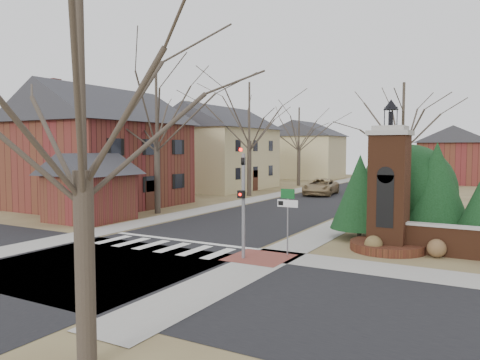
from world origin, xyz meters
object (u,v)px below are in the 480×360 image
Objects in this scene: distant_car at (392,179)px; sign_post at (287,208)px; pickup_truck at (321,187)px; brick_gate_monument at (389,200)px; traffic_signal_pole at (243,194)px.

sign_post is at bearing 105.59° from distant_car.
sign_post is at bearing -79.76° from pickup_truck.
brick_gate_monument is 37.92m from distant_car.
pickup_truck is at bearing 103.02° from traffic_signal_pole.
traffic_signal_pole is 0.82× the size of pickup_truck.
traffic_signal_pole is 26.25m from pickup_truck.
pickup_truck is (-5.90, 25.51, -1.82)m from traffic_signal_pole.
brick_gate_monument is at bearing 111.18° from distant_car.
pickup_truck is at bearing 88.65° from distant_car.
pickup_truck reaches higher than distant_car.
brick_gate_monument is 1.50× the size of distant_car.
sign_post is at bearing 47.57° from traffic_signal_pole.
pickup_truck is (-10.60, 21.09, -1.40)m from brick_gate_monument.
pickup_truck is at bearing 106.62° from sign_post.
traffic_signal_pole reaches higher than distant_car.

